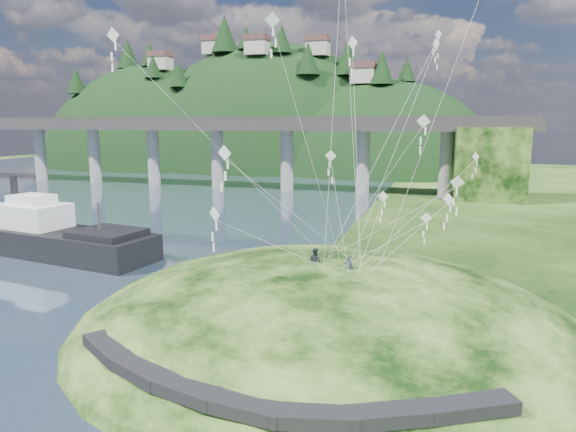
% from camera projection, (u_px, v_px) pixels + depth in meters
% --- Properties ---
extents(ground, '(320.00, 320.00, 0.00)m').
position_uv_depth(ground, '(205.00, 330.00, 34.67)').
color(ground, black).
rests_on(ground, ground).
extents(grass_hill, '(36.00, 32.00, 13.00)m').
position_uv_depth(grass_hill, '(327.00, 354.00, 34.44)').
color(grass_hill, black).
rests_on(grass_hill, ground).
extents(footpath, '(22.29, 5.84, 0.83)m').
position_uv_depth(footpath, '(256.00, 388.00, 22.94)').
color(footpath, black).
rests_on(footpath, ground).
extents(bridge, '(160.00, 11.00, 15.00)m').
position_uv_depth(bridge, '(241.00, 142.00, 106.49)').
color(bridge, '#2D2B2B').
rests_on(bridge, ground).
extents(far_ridge, '(153.00, 70.00, 94.50)m').
position_uv_depth(far_ridge, '(256.00, 190.00, 163.52)').
color(far_ridge, black).
rests_on(far_ridge, ground).
extents(work_barge, '(23.86, 9.54, 8.12)m').
position_uv_depth(work_barge, '(53.00, 236.00, 54.05)').
color(work_barge, black).
rests_on(work_barge, ground).
extents(wooden_dock, '(13.94, 2.89, 0.99)m').
position_uv_depth(wooden_dock, '(212.00, 295.00, 40.39)').
color(wooden_dock, '#3A2617').
rests_on(wooden_dock, ground).
extents(kite_flyers, '(3.28, 1.62, 1.83)m').
position_uv_depth(kite_flyers, '(325.00, 250.00, 32.45)').
color(kite_flyers, '#292E37').
rests_on(kite_flyers, ground).
extents(kite_swarm, '(20.70, 17.77, 20.52)m').
position_uv_depth(kite_swarm, '(360.00, 96.00, 31.00)').
color(kite_swarm, white).
rests_on(kite_swarm, ground).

